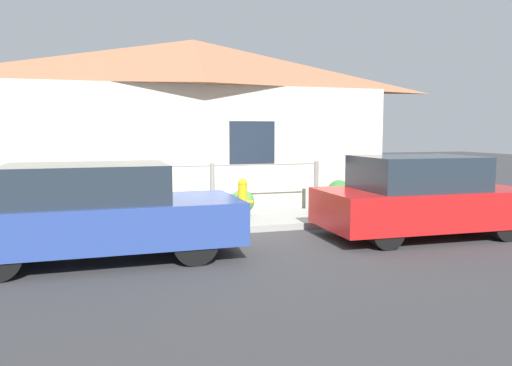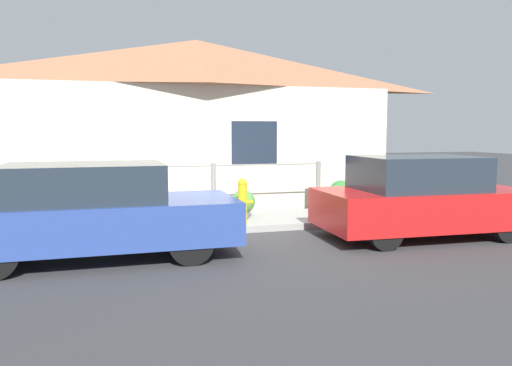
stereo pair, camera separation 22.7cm
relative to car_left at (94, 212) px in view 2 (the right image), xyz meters
name	(u,v)px [view 2 (the right image)]	position (x,y,z in m)	size (l,w,h in m)	color
ground_plane	(230,234)	(2.33, 1.18, -0.71)	(60.00, 60.00, 0.00)	#38383A
sidewalk	(221,223)	(2.33, 2.04, -0.65)	(24.00, 1.70, 0.12)	#9E9E99
house	(198,74)	(2.33, 4.63, 2.57)	(9.68, 2.23, 4.11)	beige
fence	(214,186)	(2.33, 2.74, 0.02)	(4.90, 0.10, 1.09)	gray
car_left	(94,212)	(0.00, 0.00, 0.00)	(4.10, 1.74, 1.42)	#2D4793
car_right	(421,198)	(5.54, 0.00, 0.00)	(3.76, 1.83, 1.45)	red
fire_hydrant	(243,200)	(2.65, 1.51, -0.13)	(0.40, 0.18, 0.87)	yellow
potted_plant_near_hydrant	(243,203)	(2.83, 2.17, -0.28)	(0.49, 0.49, 0.57)	slate
potted_plant_by_fence	(135,203)	(0.68, 2.42, -0.23)	(0.48, 0.48, 0.62)	brown
potted_plant_corner	(341,194)	(5.16, 2.47, -0.21)	(0.53, 0.53, 0.67)	brown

